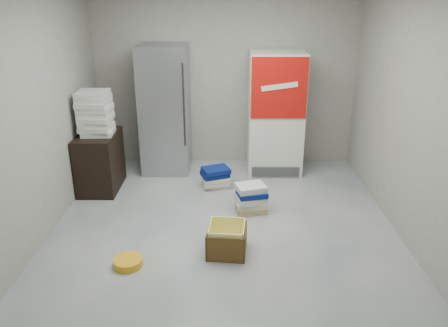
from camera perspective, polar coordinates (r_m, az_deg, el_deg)
ground at (r=4.95m, az=-0.03°, el=-10.06°), size 5.00×5.00×0.00m
room_shell at (r=4.29m, az=-0.04°, el=10.84°), size 4.04×5.04×2.82m
steel_fridge at (r=6.62m, az=-7.71°, el=6.98°), size 0.70×0.72×1.90m
coke_cooler at (r=6.60m, az=6.73°, el=6.56°), size 0.80×0.73×1.80m
wood_shelf at (r=6.28m, az=-15.88°, el=0.25°), size 0.50×0.80×0.80m
supply_box_stack at (r=6.08m, az=-16.47°, el=6.35°), size 0.45×0.44×0.58m
phonebook_stack_main at (r=5.50m, az=3.53°, el=-4.57°), size 0.42×0.38×0.36m
phonebook_stack_side at (r=6.17m, az=-1.10°, el=-1.83°), size 0.45×0.40×0.29m
cardboard_box at (r=4.69m, az=0.38°, el=-10.11°), size 0.44×0.44×0.33m
bucket_lid at (r=4.64m, az=-12.41°, el=-12.48°), size 0.33×0.33×0.08m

